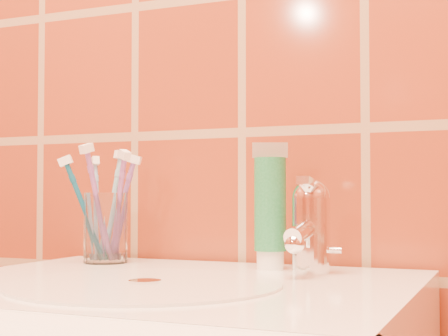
% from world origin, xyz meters
% --- Properties ---
extents(glass_tumbler, '(0.08, 0.08, 0.10)m').
position_xyz_m(glass_tumbler, '(-0.18, 1.11, 0.90)').
color(glass_tumbler, white).
rests_on(glass_tumbler, pedestal_sink).
extents(toothpaste_tube, '(0.05, 0.04, 0.17)m').
position_xyz_m(toothpaste_tube, '(0.07, 1.12, 0.93)').
color(toothpaste_tube, white).
rests_on(toothpaste_tube, pedestal_sink).
extents(faucet, '(0.05, 0.11, 0.12)m').
position_xyz_m(faucet, '(0.14, 1.09, 0.91)').
color(faucet, white).
rests_on(faucet, pedestal_sink).
extents(toothbrush_0, '(0.13, 0.11, 0.17)m').
position_xyz_m(toothbrush_0, '(-0.20, 1.09, 0.93)').
color(toothbrush_0, navy).
rests_on(toothbrush_0, glass_tumbler).
extents(toothbrush_1, '(0.07, 0.09, 0.18)m').
position_xyz_m(toothbrush_1, '(-0.18, 1.12, 0.93)').
color(toothbrush_1, '#7CBBDD').
rests_on(toothbrush_1, glass_tumbler).
extents(toothbrush_2, '(0.12, 0.11, 0.18)m').
position_xyz_m(toothbrush_2, '(-0.15, 1.10, 0.93)').
color(toothbrush_2, '#7E4492').
rests_on(toothbrush_2, glass_tumbler).
extents(toothbrush_3, '(0.06, 0.12, 0.19)m').
position_xyz_m(toothbrush_3, '(-0.17, 1.08, 0.93)').
color(toothbrush_3, '#7B4696').
rests_on(toothbrush_3, glass_tumbler).
extents(toothbrush_4, '(0.10, 0.09, 0.17)m').
position_xyz_m(toothbrush_4, '(-0.19, 1.11, 0.93)').
color(toothbrush_4, '#749FCE').
rests_on(toothbrush_4, glass_tumbler).
extents(toothbrush_5, '(0.09, 0.08, 0.17)m').
position_xyz_m(toothbrush_5, '(-0.16, 1.12, 0.93)').
color(toothbrush_5, '#6F4593').
rests_on(toothbrush_5, glass_tumbler).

